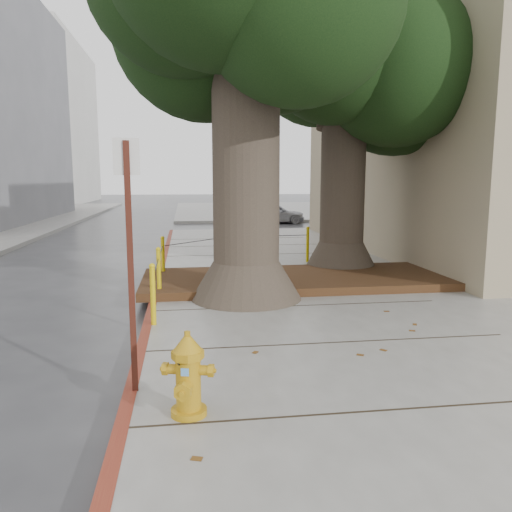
# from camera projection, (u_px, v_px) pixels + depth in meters

# --- Properties ---
(ground) EXTENTS (140.00, 140.00, 0.00)m
(ground) POSITION_uv_depth(u_px,v_px,m) (293.00, 355.00, 6.68)
(ground) COLOR #28282B
(ground) RESTS_ON ground
(sidewalk_far) EXTENTS (16.00, 20.00, 0.15)m
(sidewalk_far) POSITION_uv_depth(u_px,v_px,m) (286.00, 210.00, 36.85)
(sidewalk_far) COLOR slate
(sidewalk_far) RESTS_ON ground
(curb_red) EXTENTS (0.14, 26.00, 0.16)m
(curb_red) POSITION_uv_depth(u_px,v_px,m) (153.00, 308.00, 8.83)
(curb_red) COLOR maroon
(curb_red) RESTS_ON ground
(planter_bed) EXTENTS (6.40, 2.60, 0.16)m
(planter_bed) POSITION_uv_depth(u_px,v_px,m) (296.00, 279.00, 10.58)
(planter_bed) COLOR black
(planter_bed) RESTS_ON sidewalk_main
(building_far_white) EXTENTS (12.00, 18.00, 15.00)m
(building_far_white) POSITION_uv_depth(u_px,v_px,m) (17.00, 124.00, 47.18)
(building_far_white) COLOR silver
(building_far_white) RESTS_ON ground
(building_side_white) EXTENTS (10.00, 10.00, 9.00)m
(building_side_white) POSITION_uv_depth(u_px,v_px,m) (444.00, 146.00, 33.65)
(building_side_white) COLOR silver
(building_side_white) RESTS_ON ground
(building_side_grey) EXTENTS (12.00, 14.00, 12.00)m
(building_side_grey) POSITION_uv_depth(u_px,v_px,m) (477.00, 133.00, 40.12)
(building_side_grey) COLOR slate
(building_side_grey) RESTS_ON ground
(tree_near) EXTENTS (4.50, 3.80, 7.68)m
(tree_near) POSITION_uv_depth(u_px,v_px,m) (263.00, 0.00, 8.61)
(tree_near) COLOR #4C3F33
(tree_near) RESTS_ON sidewalk_main
(tree_far) EXTENTS (4.50, 3.80, 7.17)m
(tree_far) POSITION_uv_depth(u_px,v_px,m) (358.00, 61.00, 11.48)
(tree_far) COLOR #4C3F33
(tree_far) RESTS_ON sidewalk_main
(bollard_ring) EXTENTS (3.79, 5.39, 0.95)m
(bollard_ring) POSITION_uv_depth(u_px,v_px,m) (211.00, 257.00, 10.73)
(bollard_ring) COLOR gold
(bollard_ring) RESTS_ON sidewalk_main
(fire_hydrant) EXTENTS (0.43, 0.42, 0.81)m
(fire_hydrant) POSITION_uv_depth(u_px,v_px,m) (188.00, 375.00, 4.61)
(fire_hydrant) COLOR #C28E13
(fire_hydrant) RESTS_ON sidewalk_main
(signpost) EXTENTS (0.26, 0.07, 2.58)m
(signpost) POSITION_uv_depth(u_px,v_px,m) (130.00, 252.00, 4.99)
(signpost) COLOR #471911
(signpost) RESTS_ON sidewalk_main
(car_silver) EXTENTS (3.26, 1.36, 1.10)m
(car_silver) POSITION_uv_depth(u_px,v_px,m) (273.00, 213.00, 26.19)
(car_silver) COLOR #98989D
(car_silver) RESTS_ON ground
(car_red) EXTENTS (3.58, 1.45, 1.16)m
(car_red) POSITION_uv_depth(u_px,v_px,m) (472.00, 214.00, 25.18)
(car_red) COLOR maroon
(car_red) RESTS_ON ground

